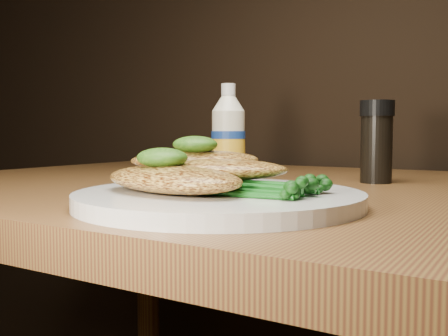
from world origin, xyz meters
The scene contains 9 objects.
plate centered at (0.04, 0.82, 0.76)m, with size 0.30×0.30×0.02m, color silver.
chicken_front centered at (0.01, 0.78, 0.78)m, with size 0.17×0.09×0.03m, color gold.
chicken_mid centered at (0.02, 0.84, 0.79)m, with size 0.15×0.08×0.02m, color gold.
chicken_back centered at (-0.02, 0.86, 0.79)m, with size 0.15×0.08×0.02m, color gold.
pesto_front centered at (-0.01, 0.78, 0.80)m, with size 0.05×0.05×0.02m, color black.
pesto_back centered at (-0.01, 0.85, 0.81)m, with size 0.05×0.05×0.02m, color black.
broccolini_bundle centered at (0.08, 0.82, 0.78)m, with size 0.15×0.11×0.02m, color #135716, non-canonical shape.
mayo_bottle centered at (-0.11, 1.08, 0.83)m, with size 0.05×0.05×0.15m, color beige, non-canonical shape.
pepper_grinder centered at (0.11, 1.14, 0.81)m, with size 0.05×0.05×0.12m, color black, non-canonical shape.
Camera 1 is at (0.32, 0.37, 0.83)m, focal length 41.49 mm.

